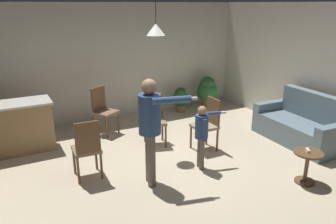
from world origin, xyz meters
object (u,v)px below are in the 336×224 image
(couch_floral, at_px, (301,126))
(dining_chair_spare, at_px, (208,122))
(dining_chair_by_counter, at_px, (87,147))
(potted_plant_by_wall, at_px, (207,90))
(person_adult, at_px, (151,121))
(potted_plant_corner, at_px, (181,98))
(side_table_by_couch, at_px, (307,163))
(spare_remote_on_table, at_px, (308,150))
(dining_chair_centre_back, at_px, (154,117))
(kitchen_counter, at_px, (18,127))
(person_child, at_px, (202,130))
(dining_chair_near_wall, at_px, (103,109))

(couch_floral, bearing_deg, dining_chair_spare, 75.49)
(dining_chair_by_counter, bearing_deg, potted_plant_by_wall, 33.99)
(couch_floral, height_order, dining_chair_by_counter, same)
(person_adult, relative_size, dining_chair_by_counter, 1.66)
(potted_plant_corner, bearing_deg, side_table_by_couch, -91.02)
(potted_plant_corner, bearing_deg, spare_remote_on_table, -90.89)
(dining_chair_centre_back, height_order, dining_chair_spare, same)
(couch_floral, height_order, spare_remote_on_table, couch_floral)
(dining_chair_by_counter, distance_m, potted_plant_corner, 3.79)
(couch_floral, distance_m, person_adult, 3.42)
(kitchen_counter, height_order, person_child, person_child)
(side_table_by_couch, height_order, potted_plant_by_wall, potted_plant_by_wall)
(person_child, relative_size, spare_remote_on_table, 8.50)
(person_adult, xyz_separation_m, spare_remote_on_table, (2.14, -1.08, -0.49))
(dining_chair_near_wall, bearing_deg, dining_chair_centre_back, 96.65)
(potted_plant_by_wall, bearing_deg, side_table_by_couch, -102.56)
(person_child, xyz_separation_m, dining_chair_spare, (0.53, 0.59, -0.14))
(person_adult, height_order, dining_chair_near_wall, person_adult)
(person_adult, height_order, potted_plant_by_wall, person_adult)
(spare_remote_on_table, bearing_deg, dining_chair_spare, 110.71)
(dining_chair_near_wall, bearing_deg, couch_floral, 116.44)
(person_child, xyz_separation_m, spare_remote_on_table, (1.18, -1.14, -0.15))
(dining_chair_spare, distance_m, potted_plant_corner, 2.36)
(side_table_by_couch, relative_size, dining_chair_centre_back, 0.52)
(couch_floral, bearing_deg, dining_chair_by_counter, 85.32)
(dining_chair_centre_back, bearing_deg, dining_chair_near_wall, -37.53)
(dining_chair_spare, bearing_deg, potted_plant_corner, -16.73)
(dining_chair_near_wall, height_order, spare_remote_on_table, dining_chair_near_wall)
(person_adult, xyz_separation_m, person_child, (0.96, 0.06, -0.34))
(dining_chair_by_counter, xyz_separation_m, dining_chair_near_wall, (0.81, 1.79, 0.00))
(couch_floral, bearing_deg, potted_plant_by_wall, 9.31)
(couch_floral, height_order, kitchen_counter, couch_floral)
(person_adult, distance_m, spare_remote_on_table, 2.44)
(couch_floral, distance_m, spare_remote_on_table, 1.69)
(person_adult, bearing_deg, dining_chair_by_counter, -112.63)
(couch_floral, xyz_separation_m, potted_plant_by_wall, (-0.33, 2.81, 0.13))
(dining_chair_near_wall, bearing_deg, dining_chair_spare, 101.55)
(dining_chair_spare, bearing_deg, dining_chair_by_counter, 92.06)
(dining_chair_near_wall, bearing_deg, person_adult, 61.22)
(spare_remote_on_table, bearing_deg, dining_chair_by_counter, 150.32)
(kitchen_counter, xyz_separation_m, dining_chair_by_counter, (0.87, -1.66, 0.07))
(kitchen_counter, xyz_separation_m, side_table_by_couch, (3.81, -3.37, -0.15))
(couch_floral, bearing_deg, side_table_by_couch, 136.58)
(kitchen_counter, bearing_deg, side_table_by_couch, -41.43)
(side_table_by_couch, relative_size, dining_chair_by_counter, 0.52)
(dining_chair_by_counter, height_order, dining_chair_near_wall, same)
(couch_floral, distance_m, potted_plant_corner, 3.04)
(couch_floral, distance_m, potted_plant_by_wall, 2.83)
(side_table_by_couch, height_order, dining_chair_by_counter, dining_chair_by_counter)
(couch_floral, height_order, dining_chair_near_wall, same)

